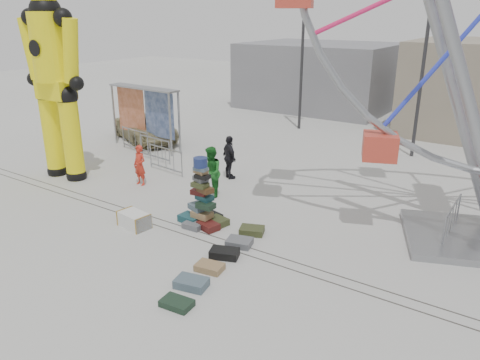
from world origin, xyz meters
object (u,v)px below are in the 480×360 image
Objects in this scene: barricade_dummy_c at (166,160)px; pedestrian_green at (211,172)px; barricade_dummy_a at (135,140)px; parked_suv at (146,128)px; barricade_wheel_front at (451,221)px; banner_scaffold at (144,103)px; barricade_dummy_b at (155,149)px; lamp_post_left at (304,49)px; suitcase_tower at (202,206)px; pedestrian_red at (140,165)px; steamer_trunk at (134,220)px; pedestrian_black at (229,157)px; lamp_post_right at (426,59)px; crash_test_dummy at (54,75)px.

pedestrian_green is (3.32, -1.19, 0.40)m from barricade_dummy_c.
barricade_dummy_c is (3.42, -1.56, 0.00)m from barricade_dummy_a.
barricade_wheel_front is at bearing -76.57° from parked_suv.
barricade_dummy_b is at bearing -33.18° from banner_scaffold.
lamp_post_left is 4.00× the size of barricade_dummy_c.
barricade_wheel_front is 0.42× the size of parked_suv.
suitcase_tower is 0.53× the size of banner_scaffold.
suitcase_tower is 4.54m from pedestrian_red.
parked_suv reaches higher than barricade_wheel_front.
barricade_wheel_front is at bearing -5.31° from banner_scaffold.
suitcase_tower is at bearing -16.59° from pedestrian_red.
steamer_trunk is 5.51m from pedestrian_black.
lamp_post_left is 1.89× the size of banner_scaffold.
lamp_post_right is 9.86m from pedestrian_black.
suitcase_tower is 1.12× the size of barricade_dummy_c.
barricade_dummy_b is 1.12× the size of pedestrian_black.
barricade_dummy_c is at bearing -25.43° from barricade_dummy_b.
lamp_post_right is 4.00× the size of barricade_dummy_c.
barricade_wheel_front is at bearing 8.08° from crash_test_dummy.
banner_scaffold is at bearing -109.45° from parked_suv.
pedestrian_green is at bearing -12.97° from barricade_dummy_c.
lamp_post_left reaches higher than pedestrian_black.
barricade_wheel_front is at bearing -154.13° from pedestrian_black.
lamp_post_left is at bearing 70.78° from barricade_dummy_a.
pedestrian_black is (5.72, 3.60, -3.25)m from crash_test_dummy.
crash_test_dummy is at bearing 170.24° from steamer_trunk.
crash_test_dummy is 15.05m from barricade_wheel_front.
pedestrian_black is at bearing 86.06° from barricade_wheel_front.
lamp_post_right reaches higher than barricade_dummy_a.
pedestrian_black is at bearing -126.31° from lamp_post_right.
banner_scaffold reaches higher than barricade_dummy_b.
banner_scaffold is at bearing 151.93° from suitcase_tower.
banner_scaffold is at bearing 134.50° from pedestrian_red.
pedestrian_black is 0.38× the size of parked_suv.
pedestrian_black is at bearing 155.99° from pedestrian_green.
crash_test_dummy is at bearing -159.69° from pedestrian_red.
barricade_dummy_c is 1.12× the size of pedestrian_black.
pedestrian_green is at bearing -117.03° from lamp_post_right.
pedestrian_red is at bearing 167.56° from suitcase_tower.
pedestrian_red is (-2.64, 2.90, 0.56)m from steamer_trunk.
lamp_post_right is at bearing 112.11° from pedestrian_green.
crash_test_dummy is 7.26m from pedestrian_green.
parked_suv is (-0.97, 1.71, 0.11)m from barricade_dummy_a.
pedestrian_black reaches higher than barricade_dummy_c.
barricade_dummy_c is (-1.14, -10.26, -3.93)m from lamp_post_left.
lamp_post_right is 4.21× the size of pedestrian_green.
banner_scaffold is 1.87m from barricade_dummy_a.
steamer_trunk is 10.72m from parked_suv.
pedestrian_red is at bearing 100.19° from barricade_wheel_front.
crash_test_dummy is 3.93× the size of barricade_dummy_b.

